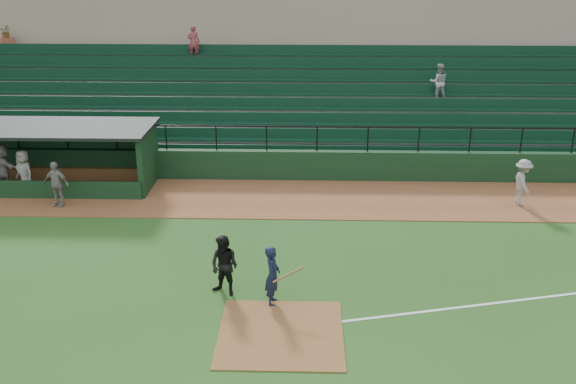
{
  "coord_description": "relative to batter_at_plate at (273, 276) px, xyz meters",
  "views": [
    {
      "loc": [
        0.56,
        -14.23,
        8.63
      ],
      "look_at": [
        0.0,
        5.0,
        1.4
      ],
      "focal_mm": 39.99,
      "sensor_mm": 36.0,
      "label": 1
    }
  ],
  "objects": [
    {
      "name": "dugout_player_c",
      "position": [
        -10.74,
        8.26,
        0.13
      ],
      "size": [
        1.67,
        1.45,
        1.82
      ],
      "primitive_type": "imported",
      "rotation": [
        0.0,
        0.0,
        2.49
      ],
      "color": "#A29D97",
      "rests_on": "warning_track"
    },
    {
      "name": "ground",
      "position": [
        0.26,
        -0.42,
        -0.82
      ],
      "size": [
        90.0,
        90.0,
        0.0
      ],
      "primitive_type": "plane",
      "color": "#24511A",
      "rests_on": "ground"
    },
    {
      "name": "runner",
      "position": [
        8.61,
        7.21,
        0.06
      ],
      "size": [
        0.67,
        1.12,
        1.69
      ],
      "primitive_type": "imported",
      "rotation": [
        0.0,
        0.0,
        1.61
      ],
      "color": "gray",
      "rests_on": "warning_track"
    },
    {
      "name": "home_plate_dirt",
      "position": [
        0.26,
        -1.42,
        -0.8
      ],
      "size": [
        3.0,
        3.0,
        0.03
      ],
      "primitive_type": "cube",
      "color": "brown",
      "rests_on": "ground"
    },
    {
      "name": "dugout_player_b",
      "position": [
        -9.72,
        7.78,
        0.07
      ],
      "size": [
        0.99,
        0.9,
        1.7
      ],
      "primitive_type": "imported",
      "rotation": [
        0.0,
        0.0,
        -0.55
      ],
      "color": "gray",
      "rests_on": "warning_track"
    },
    {
      "name": "dugout",
      "position": [
        -9.49,
        9.14,
        0.52
      ],
      "size": [
        8.9,
        3.2,
        2.42
      ],
      "color": "#103218",
      "rests_on": "ground"
    },
    {
      "name": "batter_at_plate",
      "position": [
        0.0,
        0.0,
        0.0
      ],
      "size": [
        1.01,
        0.68,
        1.63
      ],
      "color": "#101932",
      "rests_on": "ground"
    },
    {
      "name": "dugout_player_a",
      "position": [
        -8.08,
        6.58,
        0.05
      ],
      "size": [
        1.04,
        0.61,
        1.67
      ],
      "primitive_type": "imported",
      "rotation": [
        0.0,
        0.0,
        -0.22
      ],
      "color": "gray",
      "rests_on": "warning_track"
    },
    {
      "name": "stadium_structure",
      "position": [
        0.26,
        16.04,
        1.49
      ],
      "size": [
        38.0,
        13.08,
        6.4
      ],
      "color": "#103218",
      "rests_on": "ground"
    },
    {
      "name": "umpire",
      "position": [
        -1.3,
        0.47,
        0.02
      ],
      "size": [
        1.01,
        0.93,
        1.67
      ],
      "primitive_type": "imported",
      "rotation": [
        0.0,
        0.0,
        -0.47
      ],
      "color": "black",
      "rests_on": "ground"
    },
    {
      "name": "warning_track",
      "position": [
        0.26,
        7.58,
        -0.8
      ],
      "size": [
        40.0,
        4.0,
        0.03
      ],
      "primitive_type": "cube",
      "color": "brown",
      "rests_on": "ground"
    }
  ]
}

